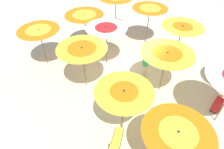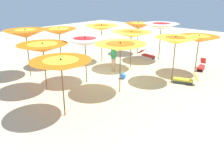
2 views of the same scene
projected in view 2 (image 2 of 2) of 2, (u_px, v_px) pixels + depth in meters
name	position (u px, v px, depth m)	size (l,w,h in m)	color
ground	(110.00, 74.00, 12.82)	(38.78, 38.78, 0.04)	beige
beach_umbrella_0	(26.00, 34.00, 11.73)	(2.14, 2.14, 2.56)	brown
beach_umbrella_1	(43.00, 48.00, 9.95)	(2.19, 2.19, 2.25)	brown
beach_umbrella_2	(61.00, 65.00, 7.79)	(2.10, 2.10, 2.18)	brown
beach_umbrella_3	(59.00, 32.00, 13.47)	(2.06, 2.06, 2.36)	brown
beach_umbrella_4	(85.00, 42.00, 10.91)	(2.09, 2.09, 2.31)	brown
beach_umbrella_5	(120.00, 47.00, 9.74)	(2.20, 2.20, 2.31)	brown
beach_umbrella_6	(101.00, 28.00, 14.30)	(2.03, 2.03, 2.43)	brown
beach_umbrella_7	(131.00, 34.00, 13.08)	(2.27, 2.27, 2.25)	brown
beach_umbrella_8	(176.00, 41.00, 10.98)	(2.00, 2.00, 2.33)	brown
beach_umbrella_9	(138.00, 26.00, 16.40)	(1.91, 1.91, 2.32)	brown
beach_umbrella_10	(161.00, 26.00, 14.66)	(2.27, 2.27, 2.51)	brown
beach_umbrella_11	(199.00, 39.00, 12.21)	(2.09, 2.09, 2.17)	brown
lounger_0	(201.00, 66.00, 13.40)	(0.55, 1.20, 0.65)	#333338
lounger_1	(147.00, 55.00, 15.84)	(1.34, 0.52, 0.52)	silver
lounger_2	(185.00, 80.00, 11.34)	(1.22, 0.70, 0.60)	#333338
beachgoer_0	(114.00, 56.00, 12.98)	(0.30, 0.30, 1.66)	#D8A87F
beach_ball	(123.00, 76.00, 12.00)	(0.33, 0.33, 0.33)	#337FE5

